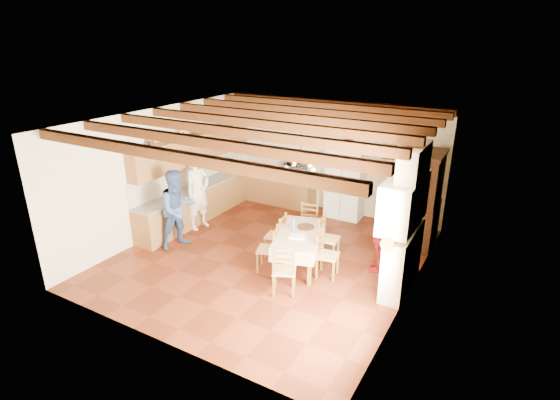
{
  "coord_description": "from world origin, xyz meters",
  "views": [
    {
      "loc": [
        4.42,
        -7.24,
        4.55
      ],
      "look_at": [
        0.1,
        0.3,
        1.25
      ],
      "focal_mm": 28.0,
      "sensor_mm": 36.0,
      "label": 1
    }
  ],
  "objects_px": {
    "refrigerator": "(347,182)",
    "person_man": "(198,192)",
    "chair_end_near": "(284,270)",
    "chair_left_far": "(276,235)",
    "microwave": "(295,170)",
    "chair_right_near": "(328,255)",
    "person_woman_blue": "(178,209)",
    "chair_end_far": "(307,224)",
    "chair_left_near": "(268,248)",
    "dining_table": "(299,236)",
    "chair_right_far": "(329,238)",
    "person_woman_red": "(380,238)",
    "hutch": "(427,200)"
  },
  "relations": [
    {
      "from": "refrigerator",
      "to": "chair_right_far",
      "type": "height_order",
      "value": "refrigerator"
    },
    {
      "from": "chair_left_near",
      "to": "microwave",
      "type": "bearing_deg",
      "value": -179.45
    },
    {
      "from": "chair_right_near",
      "to": "person_woman_red",
      "type": "relative_size",
      "value": 0.66
    },
    {
      "from": "chair_end_far",
      "to": "chair_left_near",
      "type": "bearing_deg",
      "value": -108.5
    },
    {
      "from": "chair_right_far",
      "to": "person_woman_blue",
      "type": "relative_size",
      "value": 0.53
    },
    {
      "from": "person_man",
      "to": "hutch",
      "type": "bearing_deg",
      "value": -60.95
    },
    {
      "from": "refrigerator",
      "to": "person_man",
      "type": "bearing_deg",
      "value": -138.64
    },
    {
      "from": "chair_left_far",
      "to": "microwave",
      "type": "bearing_deg",
      "value": -169.62
    },
    {
      "from": "dining_table",
      "to": "person_woman_blue",
      "type": "distance_m",
      "value": 2.83
    },
    {
      "from": "chair_end_near",
      "to": "person_man",
      "type": "bearing_deg",
      "value": -49.37
    },
    {
      "from": "dining_table",
      "to": "chair_end_near",
      "type": "height_order",
      "value": "chair_end_near"
    },
    {
      "from": "refrigerator",
      "to": "microwave",
      "type": "distance_m",
      "value": 1.51
    },
    {
      "from": "person_woman_red",
      "to": "chair_left_near",
      "type": "bearing_deg",
      "value": -68.83
    },
    {
      "from": "chair_end_near",
      "to": "person_woman_blue",
      "type": "height_order",
      "value": "person_woman_blue"
    },
    {
      "from": "person_man",
      "to": "person_woman_red",
      "type": "height_order",
      "value": "person_man"
    },
    {
      "from": "chair_left_far",
      "to": "chair_right_near",
      "type": "xyz_separation_m",
      "value": [
        1.36,
        -0.27,
        0.0
      ]
    },
    {
      "from": "person_woman_blue",
      "to": "microwave",
      "type": "bearing_deg",
      "value": 1.86
    },
    {
      "from": "chair_left_far",
      "to": "dining_table",
      "type": "bearing_deg",
      "value": 68.08
    },
    {
      "from": "chair_right_near",
      "to": "microwave",
      "type": "bearing_deg",
      "value": 28.7
    },
    {
      "from": "chair_left_far",
      "to": "person_man",
      "type": "xyz_separation_m",
      "value": [
        -2.39,
        0.32,
        0.47
      ]
    },
    {
      "from": "refrigerator",
      "to": "chair_left_near",
      "type": "relative_size",
      "value": 1.97
    },
    {
      "from": "hutch",
      "to": "dining_table",
      "type": "distance_m",
      "value": 3.1
    },
    {
      "from": "refrigerator",
      "to": "chair_end_far",
      "type": "height_order",
      "value": "refrigerator"
    },
    {
      "from": "person_man",
      "to": "person_woman_red",
      "type": "relative_size",
      "value": 1.31
    },
    {
      "from": "person_woman_blue",
      "to": "microwave",
      "type": "height_order",
      "value": "person_woman_blue"
    },
    {
      "from": "dining_table",
      "to": "chair_right_near",
      "type": "xyz_separation_m",
      "value": [
        0.71,
        -0.13,
        -0.18
      ]
    },
    {
      "from": "refrigerator",
      "to": "chair_right_far",
      "type": "bearing_deg",
      "value": -76.56
    },
    {
      "from": "hutch",
      "to": "microwave",
      "type": "height_order",
      "value": "hutch"
    },
    {
      "from": "refrigerator",
      "to": "person_woman_blue",
      "type": "xyz_separation_m",
      "value": [
        -2.6,
        -3.57,
        -0.04
      ]
    },
    {
      "from": "refrigerator",
      "to": "person_woman_red",
      "type": "xyz_separation_m",
      "value": [
        1.67,
        -2.39,
        -0.22
      ]
    },
    {
      "from": "chair_right_near",
      "to": "person_man",
      "type": "relative_size",
      "value": 0.51
    },
    {
      "from": "refrigerator",
      "to": "chair_left_far",
      "type": "height_order",
      "value": "refrigerator"
    },
    {
      "from": "chair_right_near",
      "to": "chair_left_near",
      "type": "bearing_deg",
      "value": 98.27
    },
    {
      "from": "person_woman_blue",
      "to": "chair_end_far",
      "type": "bearing_deg",
      "value": -38.73
    },
    {
      "from": "chair_end_near",
      "to": "person_man",
      "type": "relative_size",
      "value": 0.51
    },
    {
      "from": "refrigerator",
      "to": "person_man",
      "type": "relative_size",
      "value": 1.0
    },
    {
      "from": "chair_right_far",
      "to": "chair_end_near",
      "type": "distance_m",
      "value": 1.65
    },
    {
      "from": "dining_table",
      "to": "chair_left_far",
      "type": "bearing_deg",
      "value": 167.89
    },
    {
      "from": "refrigerator",
      "to": "chair_end_near",
      "type": "xyz_separation_m",
      "value": [
        0.42,
        -4.09,
        -0.47
      ]
    },
    {
      "from": "dining_table",
      "to": "chair_end_near",
      "type": "bearing_deg",
      "value": -76.72
    },
    {
      "from": "chair_left_near",
      "to": "person_woman_red",
      "type": "bearing_deg",
      "value": 100.8
    },
    {
      "from": "refrigerator",
      "to": "person_woman_red",
      "type": "height_order",
      "value": "refrigerator"
    },
    {
      "from": "chair_end_near",
      "to": "microwave",
      "type": "height_order",
      "value": "microwave"
    },
    {
      "from": "dining_table",
      "to": "microwave",
      "type": "xyz_separation_m",
      "value": [
        -1.67,
        2.93,
        0.4
      ]
    },
    {
      "from": "refrigerator",
      "to": "person_man",
      "type": "height_order",
      "value": "person_man"
    },
    {
      "from": "person_man",
      "to": "chair_end_near",
      "type": "bearing_deg",
      "value": -105.87
    },
    {
      "from": "refrigerator",
      "to": "microwave",
      "type": "height_order",
      "value": "refrigerator"
    },
    {
      "from": "chair_right_near",
      "to": "microwave",
      "type": "xyz_separation_m",
      "value": [
        -2.38,
        3.06,
        0.58
      ]
    },
    {
      "from": "microwave",
      "to": "person_woman_blue",
      "type": "bearing_deg",
      "value": -91.49
    },
    {
      "from": "person_man",
      "to": "person_woman_blue",
      "type": "distance_m",
      "value": 1.06
    }
  ]
}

